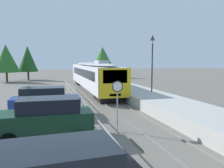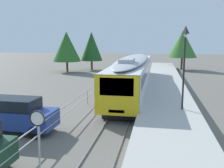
% 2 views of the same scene
% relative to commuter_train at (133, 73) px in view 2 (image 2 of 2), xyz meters
% --- Properties ---
extents(ground_plane, '(160.00, 160.00, 0.00)m').
position_rel_commuter_train_xyz_m(ground_plane, '(-3.00, -3.98, -2.15)').
color(ground_plane, '#6B665B').
extents(track_rails, '(3.20, 60.00, 0.14)m').
position_rel_commuter_train_xyz_m(track_rails, '(0.00, -3.98, -2.11)').
color(track_rails, '#6B665B').
rests_on(track_rails, ground).
extents(commuter_train, '(2.82, 20.49, 3.74)m').
position_rel_commuter_train_xyz_m(commuter_train, '(0.00, 0.00, 0.00)').
color(commuter_train, silver).
rests_on(commuter_train, track_rails).
extents(station_platform, '(3.90, 60.00, 0.90)m').
position_rel_commuter_train_xyz_m(station_platform, '(3.25, -3.98, -1.70)').
color(station_platform, '#B7B5AD').
rests_on(station_platform, ground).
extents(platform_lamp_mid_platform, '(0.34, 0.34, 5.35)m').
position_rel_commuter_train_xyz_m(platform_lamp_mid_platform, '(4.10, -8.60, 2.47)').
color(platform_lamp_mid_platform, '#232328').
rests_on(platform_lamp_mid_platform, station_platform).
extents(speed_limit_sign, '(0.61, 0.10, 2.81)m').
position_rel_commuter_train_xyz_m(speed_limit_sign, '(-1.88, -16.94, -0.02)').
color(speed_limit_sign, '#9EA0A5').
rests_on(speed_limit_sign, ground).
extents(carpark_fence, '(0.06, 36.06, 1.25)m').
position_rel_commuter_train_xyz_m(carpark_fence, '(-3.30, -13.98, -1.24)').
color(carpark_fence, '#9EA0A5').
rests_on(carpark_fence, ground).
extents(parked_suv_blue, '(4.65, 2.01, 2.04)m').
position_rel_commuter_train_xyz_m(parked_suv_blue, '(-5.65, -12.12, -1.09)').
color(parked_suv_blue, navy).
rests_on(parked_suv_blue, ground).
extents(tree_behind_carpark, '(4.64, 4.64, 6.73)m').
position_rel_commuter_train_xyz_m(tree_behind_carpark, '(-12.68, 16.04, 2.10)').
color(tree_behind_carpark, brown).
rests_on(tree_behind_carpark, ground).
extents(tree_behind_station_far, '(5.16, 5.16, 7.01)m').
position_rel_commuter_train_xyz_m(tree_behind_station_far, '(6.64, 22.82, 2.46)').
color(tree_behind_station_far, brown).
rests_on(tree_behind_station_far, ground).
extents(tree_distant_left, '(3.88, 3.88, 6.75)m').
position_rel_commuter_train_xyz_m(tree_distant_left, '(-9.32, 19.56, 2.06)').
color(tree_distant_left, brown).
rests_on(tree_distant_left, ground).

